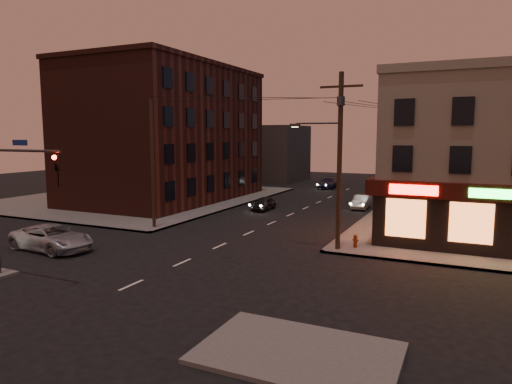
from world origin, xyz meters
The scene contains 15 objects.
ground centered at (0.00, 0.00, 0.00)m, with size 120.00×120.00×0.00m, color black.
sidewalk_nw centered at (-18.00, 19.00, 0.07)m, with size 24.00×28.00×0.15m, color #514F4C.
brick_apartment centered at (-14.50, 19.00, 6.65)m, with size 12.00×20.00×13.00m, color #431C15.
bg_building_ne_a centered at (14.00, 38.00, 3.50)m, with size 10.00×12.00×7.00m, color #3F3D3A.
bg_building_nw centered at (-13.00, 42.00, 4.00)m, with size 9.00×10.00×8.00m, color #3F3D3A.
bg_building_ne_b centered at (12.00, 52.00, 3.00)m, with size 8.00×8.00×6.00m, color #3F3D3A.
utility_pole_main centered at (6.68, 5.80, 5.76)m, with size 4.20×0.44×10.00m.
utility_pole_far centered at (6.80, 32.00, 4.65)m, with size 0.26×0.26×9.00m, color #382619.
utility_pole_west centered at (-6.80, 6.50, 4.65)m, with size 0.24×0.24×9.00m, color #382619.
traffic_signal centered at (-5.57, -5.60, 4.16)m, with size 4.49×0.32×6.47m.
suv_cross centered at (-8.38, -1.00, 0.73)m, with size 2.43×5.28×1.47m, color #9C9DA4.
sedan_near centered at (-3.01, 17.30, 0.59)m, with size 1.40×3.49×1.19m, color black.
sedan_mid centered at (4.73, 21.78, 0.62)m, with size 1.30×3.73×1.23m, color slate.
sedan_far centered at (-2.52, 36.12, 0.69)m, with size 1.94×4.78×1.39m, color black.
fire_hydrant centered at (7.66, 6.55, 0.57)m, with size 0.35×0.35×0.78m.
Camera 1 is at (13.44, -19.50, 6.69)m, focal length 32.00 mm.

